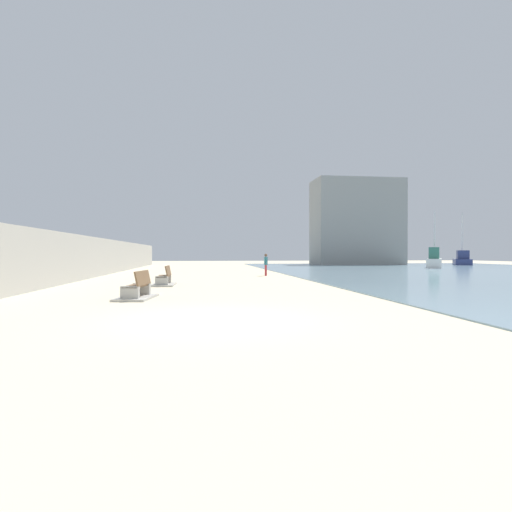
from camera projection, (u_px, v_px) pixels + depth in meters
ground_plane at (205, 277)px, 27.77m from camera, size 120.00×120.00×0.00m
seawall at (87, 257)px, 26.79m from camera, size 0.80×64.00×2.65m
bench_near at (137, 292)px, 14.55m from camera, size 1.38×2.23×0.98m
bench_far at (164, 281)px, 20.59m from camera, size 1.16×2.13×0.98m
person_walking at (266, 263)px, 29.36m from camera, size 0.21×0.53×1.56m
boat_far_left at (462, 259)px, 55.90m from camera, size 4.00×5.16×7.05m
boat_mid_bay at (434, 260)px, 45.54m from camera, size 4.77×6.51×6.26m
harbor_building at (357, 222)px, 58.25m from camera, size 12.00×6.00×11.78m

